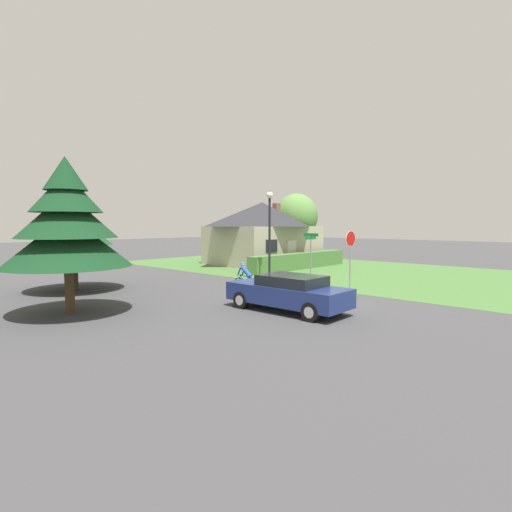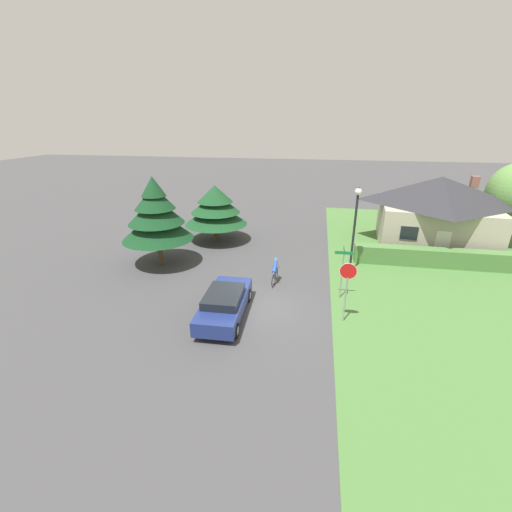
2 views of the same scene
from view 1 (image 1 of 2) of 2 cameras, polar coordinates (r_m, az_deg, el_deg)
The scene contains 12 objects.
ground_plane at distance 16.91m, azimuth 5.43°, elevation -6.51°, with size 140.00×140.00×0.00m, color #424244.
grass_verge_right at distance 28.53m, azimuth 13.11°, elevation -2.07°, with size 16.00×36.00×0.01m, color #477538.
cottage_house at distance 32.63m, azimuth 0.90°, elevation 3.44°, with size 8.80×7.89×5.04m.
hedge_row at distance 29.21m, azimuth 6.35°, elevation -0.69°, with size 10.25×0.90×1.16m, color #4C7A3D.
sedan_left_lane at distance 14.98m, azimuth 4.62°, elevation -5.21°, with size 1.99×4.74×1.36m.
cyclist at distance 19.02m, azimuth -1.44°, elevation -3.14°, with size 0.44×1.68×1.45m.
stop_sign at distance 19.71m, azimuth 13.34°, elevation 1.11°, with size 0.77×0.08×2.93m.
street_lamp at distance 23.65m, azimuth 1.95°, elevation 5.32°, with size 0.40×0.40×5.24m.
street_name_sign at distance 20.91m, azimuth 7.84°, elevation 0.88°, with size 0.90×0.90×2.77m.
conifer_tall_near at distance 15.77m, azimuth -25.38°, elevation 4.10°, with size 4.41×4.41×5.64m.
conifer_tall_far at distance 21.37m, azimuth -24.70°, elevation 2.42°, with size 4.72×4.72×4.28m.
deciduous_tree_right at distance 37.02m, azimuth 5.77°, elevation 5.66°, with size 3.94×3.94×6.05m.
Camera 1 is at (-13.16, -10.12, 3.24)m, focal length 28.00 mm.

